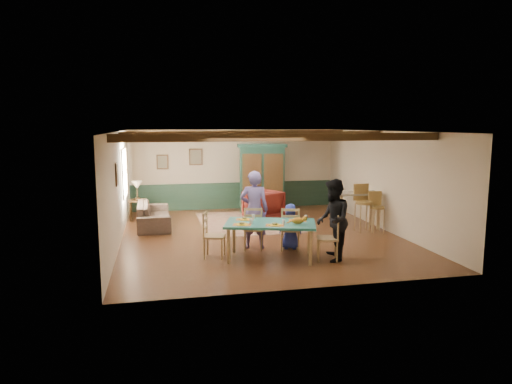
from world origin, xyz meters
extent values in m
plane|color=#462413|center=(0.00, 0.00, 0.00)|extent=(8.00, 8.00, 0.00)
cube|color=beige|center=(0.00, 4.00, 1.35)|extent=(7.00, 0.02, 2.70)
cube|color=beige|center=(-3.50, 0.00, 1.35)|extent=(0.02, 8.00, 2.70)
cube|color=beige|center=(3.50, 0.00, 1.35)|extent=(0.02, 8.00, 2.70)
cube|color=beige|center=(0.00, 0.00, 2.70)|extent=(7.00, 8.00, 0.02)
cube|color=#1B3124|center=(0.00, 3.98, 0.45)|extent=(6.95, 0.03, 0.90)
cube|color=#321F0E|center=(0.00, -2.30, 2.61)|extent=(6.95, 0.16, 0.16)
cube|color=#321F0E|center=(0.00, 0.40, 2.61)|extent=(6.95, 0.16, 0.16)
cube|color=#321F0E|center=(0.00, 3.00, 2.61)|extent=(6.95, 0.16, 0.16)
imported|color=slate|center=(-0.40, -1.17, 0.91)|extent=(0.76, 0.61, 1.82)
imported|color=black|center=(1.02, -2.48, 0.87)|extent=(0.88, 1.00, 1.74)
imported|color=#27359D|center=(0.41, -1.42, 0.53)|extent=(0.59, 0.47, 1.06)
cube|color=tan|center=(0.06, 1.66, 0.01)|extent=(2.93, 3.45, 0.01)
cube|color=#122E23|center=(0.79, 3.18, 1.12)|extent=(1.65, 0.83, 2.24)
imported|color=#440E0D|center=(0.53, 1.92, 0.44)|extent=(1.29, 1.30, 0.89)
imported|color=#3E3027|center=(-2.71, 1.70, 0.33)|extent=(0.92, 2.29, 0.66)
camera|label=1|loc=(-2.56, -11.34, 2.86)|focal=32.00mm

